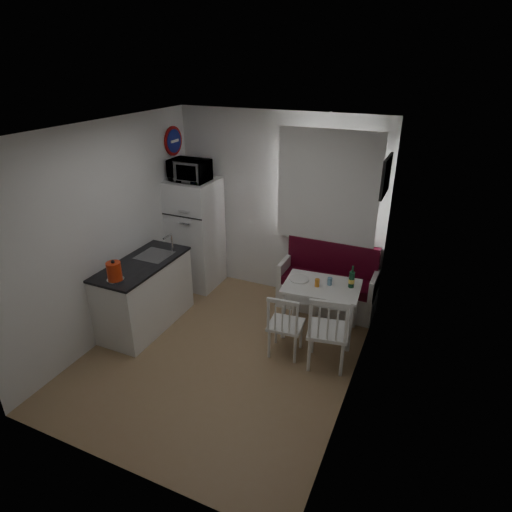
% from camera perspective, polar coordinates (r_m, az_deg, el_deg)
% --- Properties ---
extents(floor, '(3.00, 3.50, 0.02)m').
position_cam_1_polar(floor, '(5.26, -4.40, -12.77)').
color(floor, '#A18056').
rests_on(floor, ground).
extents(ceiling, '(3.00, 3.50, 0.02)m').
position_cam_1_polar(ceiling, '(4.20, -5.61, 16.48)').
color(ceiling, white).
rests_on(ceiling, wall_back).
extents(wall_back, '(3.00, 0.02, 2.60)m').
position_cam_1_polar(wall_back, '(6.06, 3.05, 6.58)').
color(wall_back, white).
rests_on(wall_back, floor).
extents(wall_front, '(3.00, 0.02, 2.60)m').
position_cam_1_polar(wall_front, '(3.37, -19.58, -11.36)').
color(wall_front, white).
rests_on(wall_front, floor).
extents(wall_left, '(0.02, 3.50, 2.60)m').
position_cam_1_polar(wall_left, '(5.42, -19.02, 2.91)').
color(wall_left, white).
rests_on(wall_left, floor).
extents(wall_right, '(0.02, 3.50, 2.60)m').
position_cam_1_polar(wall_right, '(4.13, 13.69, -3.40)').
color(wall_right, white).
rests_on(wall_right, floor).
extents(window, '(1.22, 0.06, 1.47)m').
position_cam_1_polar(window, '(5.73, 9.62, 8.58)').
color(window, white).
rests_on(window, wall_back).
extents(curtain, '(1.35, 0.02, 1.50)m').
position_cam_1_polar(curtain, '(5.65, 9.47, 8.89)').
color(curtain, white).
rests_on(curtain, wall_back).
extents(kitchen_counter, '(0.62, 1.32, 1.16)m').
position_cam_1_polar(kitchen_counter, '(5.69, -14.55, -4.85)').
color(kitchen_counter, white).
rests_on(kitchen_counter, floor).
extents(wall_sign, '(0.03, 0.40, 0.40)m').
position_cam_1_polar(wall_sign, '(6.26, -10.90, 14.83)').
color(wall_sign, navy).
rests_on(wall_sign, wall_left).
extents(picture_frame, '(0.04, 0.52, 0.42)m').
position_cam_1_polar(picture_frame, '(4.89, 16.92, 10.18)').
color(picture_frame, black).
rests_on(picture_frame, wall_right).
extents(bench, '(1.32, 0.51, 0.94)m').
position_cam_1_polar(bench, '(6.02, 9.50, -4.18)').
color(bench, white).
rests_on(bench, floor).
extents(dining_table, '(0.96, 0.71, 0.68)m').
position_cam_1_polar(dining_table, '(5.33, 8.74, -4.60)').
color(dining_table, white).
rests_on(dining_table, floor).
extents(chair_left, '(0.42, 0.40, 0.44)m').
position_cam_1_polar(chair_left, '(4.91, 3.68, -8.56)').
color(chair_left, white).
rests_on(chair_left, floor).
extents(chair_right, '(0.51, 0.50, 0.51)m').
position_cam_1_polar(chair_right, '(4.74, 9.39, -9.13)').
color(chair_right, white).
rests_on(chair_right, floor).
extents(fridge, '(0.66, 0.66, 1.64)m').
position_cam_1_polar(fridge, '(6.43, -8.06, 2.93)').
color(fridge, white).
rests_on(fridge, floor).
extents(microwave, '(0.54, 0.36, 0.30)m').
position_cam_1_polar(microwave, '(6.09, -8.86, 11.22)').
color(microwave, white).
rests_on(microwave, fridge).
extents(kettle, '(0.20, 0.20, 0.26)m').
position_cam_1_polar(kettle, '(5.06, -18.38, -1.96)').
color(kettle, red).
rests_on(kettle, kitchen_counter).
extents(wine_bottle, '(0.07, 0.07, 0.28)m').
position_cam_1_polar(wine_bottle, '(5.25, 12.67, -2.70)').
color(wine_bottle, '#133E24').
rests_on(wine_bottle, dining_table).
extents(drinking_glass_orange, '(0.06, 0.06, 0.10)m').
position_cam_1_polar(drinking_glass_orange, '(5.24, 8.15, -3.55)').
color(drinking_glass_orange, orange).
rests_on(drinking_glass_orange, dining_table).
extents(drinking_glass_blue, '(0.06, 0.06, 0.10)m').
position_cam_1_polar(drinking_glass_blue, '(5.29, 9.81, -3.34)').
color(drinking_glass_blue, '#74A5C5').
rests_on(drinking_glass_blue, dining_table).
extents(plate, '(0.25, 0.25, 0.02)m').
position_cam_1_polar(plate, '(5.37, 5.79, -3.09)').
color(plate, white).
rests_on(plate, dining_table).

